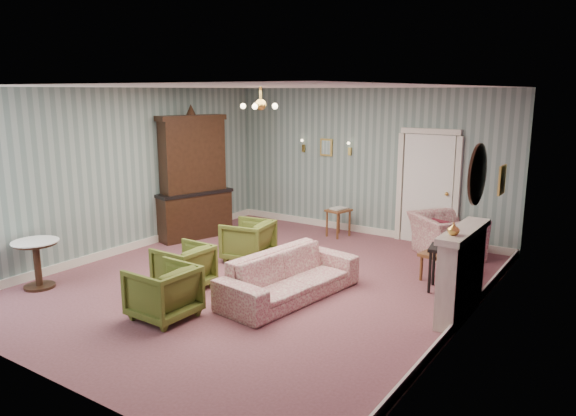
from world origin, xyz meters
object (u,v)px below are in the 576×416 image
Objects in this scene: fireplace at (461,272)px; coffee_table at (444,264)px; olive_chair_a at (163,289)px; wingback_chair at (446,229)px; olive_chair_c at (248,239)px; dresser at (193,174)px; olive_chair_b at (184,265)px; side_table_black at (444,269)px; pedestal_table at (37,264)px; sofa_chintz at (290,268)px.

fireplace is 1.52m from coffee_table.
olive_chair_a is 0.54× the size of fireplace.
wingback_chair reaches higher than olive_chair_a.
fireplace is (3.70, -0.33, 0.20)m from olive_chair_c.
dresser reaches higher than wingback_chair.
olive_chair_c is at bearing -177.30° from olive_chair_b.
dresser is at bearing 59.07° from wingback_chair.
coffee_table is 1.30× the size of side_table_black.
coffee_table is (0.34, -1.10, -0.28)m from wingback_chair.
olive_chair_c is 3.45m from wingback_chair.
olive_chair_a is at bearing -132.35° from side_table_black.
olive_chair_a is 1.07m from olive_chair_b.
side_table_black is at bearing 32.40° from pedestal_table.
fireplace reaches higher than wingback_chair.
pedestal_table is (-2.34, -0.26, -0.02)m from olive_chair_a.
coffee_table is (3.06, 1.00, -0.16)m from olive_chair_c.
olive_chair_c is 0.35× the size of sofa_chintz.
wingback_chair is (1.20, 3.13, 0.07)m from sofa_chintz.
olive_chair_b is 4.56m from wingback_chair.
olive_chair_b is at bearing -147.99° from side_table_black.
dresser is 2.96× the size of coffee_table.
fireplace is 5.97m from pedestal_table.
coffee_table is 0.63m from side_table_black.
olive_chair_a is 3.95m from side_table_black.
olive_chair_b is 1.59m from olive_chair_c.
sofa_chintz is 1.92× the size of wingback_chair.
wingback_chair reaches higher than olive_chair_c.
olive_chair_a is at bearing 6.24° from pedestal_table.
wingback_chair is 2.62m from fireplace.
wingback_chair is 4.84m from dresser.
olive_chair_a is 0.89× the size of coffee_table.
sofa_chintz is at bearing -127.10° from coffee_table.
wingback_chair is 1.32× the size of coffee_table.
olive_chair_a is 1.76m from sofa_chintz.
olive_chair_b is 1.10× the size of side_table_black.
pedestal_table is (-4.81, -3.76, 0.14)m from coffee_table.
wingback_chair is at bearing 47.38° from pedestal_table.
olive_chair_c is 1.06× the size of pedestal_table.
coffee_table is (2.47, 3.51, -0.16)m from olive_chair_a.
sofa_chintz is (1.53, -1.02, 0.04)m from olive_chair_c.
olive_chair_a is at bearing 105.95° from wingback_chair.
coffee_table is (-0.64, 1.33, -0.36)m from fireplace.
fireplace is (3.65, 1.26, 0.22)m from olive_chair_b.
olive_chair_a is at bearing -145.00° from fireplace.
dresser reaches higher than coffee_table.
olive_chair_a is 1.06× the size of pedestal_table.
wingback_chair is 1.72× the size of side_table_black.
wingback_chair is at bearing 107.24° from side_table_black.
sofa_chintz is 2.28m from fireplace.
coffee_table is at bearing 107.70° from side_table_black.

